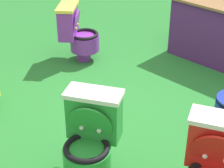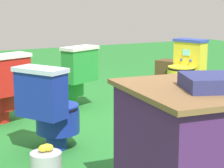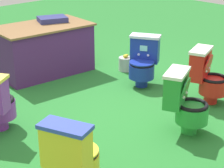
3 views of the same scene
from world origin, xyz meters
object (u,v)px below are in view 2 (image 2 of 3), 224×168
Objects in this scene: toilet_yellow at (185,66)px; toilet_red at (3,88)px; toilet_blue at (50,108)px; toilet_green at (74,76)px; lemon_bucket at (46,167)px; small_crate at (170,72)px.

toilet_yellow and toilet_red have the same top height.
toilet_green is (-0.73, -1.29, 0.00)m from toilet_blue.
toilet_red is at bearing 76.05° from toilet_yellow.
toilet_blue and toilet_yellow have the same top height.
toilet_red is at bearing 174.88° from toilet_green.
toilet_green is 2.14m from lemon_bucket.
toilet_yellow is 1.90× the size of small_crate.
toilet_green and toilet_yellow have the same top height.
lemon_bucket is (0.25, 0.60, -0.25)m from toilet_blue.
toilet_yellow is (-2.34, -1.29, 0.00)m from toilet_blue.
small_crate is (-1.86, -0.72, -0.20)m from toilet_green.
toilet_red reaches higher than small_crate.
toilet_green reaches higher than small_crate.
small_crate is (-2.75, -1.01, -0.20)m from toilet_red.
toilet_blue is 1.48m from toilet_green.
small_crate is 3.85m from lemon_bucket.
toilet_blue is 2.63× the size of lemon_bucket.
toilet_red is (0.89, 0.29, 0.00)m from toilet_green.
toilet_blue is at bearing 98.17° from toilet_yellow.
toilet_yellow is 2.51m from toilet_red.
toilet_blue and toilet_green have the same top height.
toilet_yellow is (-1.61, -0.01, -0.00)m from toilet_green.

